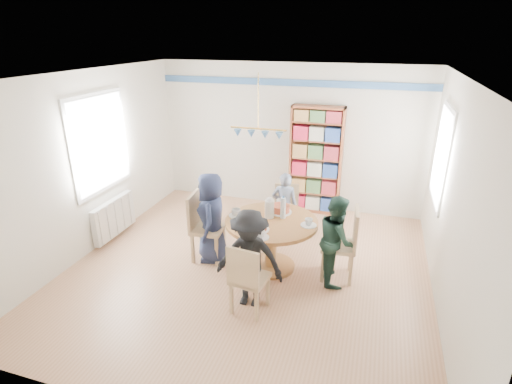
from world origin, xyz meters
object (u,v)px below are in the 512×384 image
at_px(chair_near, 247,277).
at_px(radiator, 114,217).
at_px(person_far, 284,206).
at_px(person_near, 250,259).
at_px(chair_far, 286,208).
at_px(person_left, 212,218).
at_px(dining_table, 271,233).
at_px(person_right, 337,240).
at_px(chair_right, 345,241).
at_px(chair_left, 202,223).
at_px(bookshelf, 316,161).

bearing_deg(chair_near, radiator, 156.01).
bearing_deg(person_far, person_near, 81.15).
xyz_separation_m(chair_far, person_near, (-0.00, -1.91, 0.15)).
distance_m(radiator, person_far, 2.81).
distance_m(person_left, person_near, 1.22).
bearing_deg(dining_table, person_right, -2.92).
relative_size(chair_right, person_right, 0.83).
height_order(chair_right, person_right, person_right).
relative_size(chair_left, chair_right, 0.99).
distance_m(chair_left, chair_near, 1.47).
bearing_deg(person_far, chair_right, 130.97).
bearing_deg(bookshelf, dining_table, -96.46).
bearing_deg(chair_near, chair_right, 47.59).
distance_m(chair_left, chair_right, 2.07).
distance_m(radiator, person_right, 3.64).
distance_m(chair_left, person_left, 0.19).
distance_m(dining_table, person_near, 0.89).
relative_size(radiator, person_right, 0.81).
relative_size(chair_far, person_near, 0.69).
relative_size(chair_near, person_right, 0.75).
bearing_deg(bookshelf, chair_far, -103.49).
distance_m(person_far, bookshelf, 1.33).
xyz_separation_m(radiator, person_near, (2.68, -1.02, 0.29)).
distance_m(person_left, person_right, 1.81).
bearing_deg(person_far, person_left, 39.25).
xyz_separation_m(chair_far, person_right, (0.94, -1.08, 0.13)).
relative_size(radiator, chair_left, 0.98).
bearing_deg(chair_right, person_left, -177.78).
xyz_separation_m(chair_right, person_near, (-1.05, -0.93, 0.07)).
distance_m(chair_far, chair_near, 2.10).
distance_m(radiator, dining_table, 2.73).
xyz_separation_m(chair_left, person_right, (1.96, -0.01, 0.06)).
relative_size(chair_left, person_near, 0.80).
height_order(radiator, chair_right, chair_right).
bearing_deg(bookshelf, person_right, -73.33).
relative_size(person_right, bookshelf, 0.62).
distance_m(dining_table, chair_left, 1.05).
height_order(person_right, bookshelf, bookshelf).
distance_m(chair_near, person_left, 1.39).
relative_size(chair_left, bookshelf, 0.52).
bearing_deg(chair_near, person_far, 90.90).
bearing_deg(dining_table, chair_near, -90.26).
bearing_deg(bookshelf, person_far, -102.87).
xyz_separation_m(chair_right, bookshelf, (-0.77, 2.13, 0.41)).
xyz_separation_m(chair_left, chair_near, (1.04, -1.04, -0.05)).
bearing_deg(chair_left, person_near, -39.85).
distance_m(chair_far, bookshelf, 1.28).
height_order(radiator, person_near, person_near).
height_order(dining_table, chair_near, chair_near).
xyz_separation_m(dining_table, person_far, (-0.04, 0.94, 0.01)).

